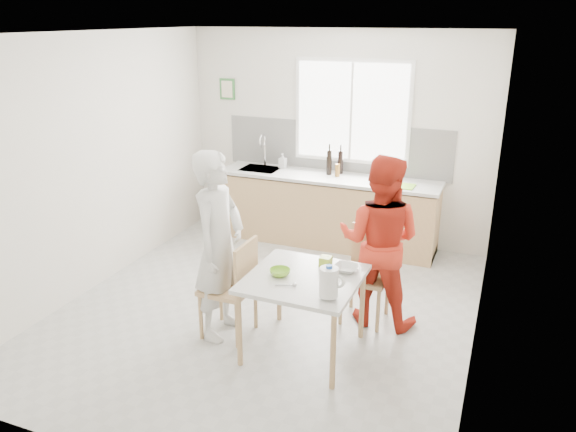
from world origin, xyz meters
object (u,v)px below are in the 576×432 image
at_px(chair_far, 368,269).
at_px(bowl_white, 346,268).
at_px(person_red, 379,241).
at_px(wine_bottle_a, 329,162).
at_px(milk_jug, 329,282).
at_px(person_white, 219,246).
at_px(bowl_green, 280,272).
at_px(dining_table, 304,285).
at_px(wine_bottle_b, 340,162).
at_px(chair_left, 234,284).

relative_size(chair_far, bowl_white, 4.39).
bearing_deg(person_red, wine_bottle_a, -57.66).
xyz_separation_m(bowl_white, wine_bottle_a, (-0.91, 2.31, 0.33)).
bearing_deg(milk_jug, chair_far, 88.65).
distance_m(chair_far, person_white, 1.48).
xyz_separation_m(bowl_green, wine_bottle_a, (-0.40, 2.60, 0.32)).
bearing_deg(dining_table, bowl_green, -167.14).
xyz_separation_m(person_red, wine_bottle_b, (-0.96, 1.87, 0.24)).
distance_m(dining_table, chair_far, 0.90).
distance_m(bowl_green, wine_bottle_a, 2.65).
height_order(chair_left, person_white, person_white).
height_order(chair_left, bowl_white, chair_left).
distance_m(dining_table, wine_bottle_b, 2.72).
height_order(chair_left, milk_jug, milk_jug).
relative_size(person_white, wine_bottle_a, 5.50).
distance_m(person_white, bowl_white, 1.16).
bearing_deg(person_white, chair_left, -90.00).
height_order(dining_table, bowl_white, bowl_white).
distance_m(person_white, wine_bottle_a, 2.55).
relative_size(chair_far, person_red, 0.56).
distance_m(person_white, wine_bottle_b, 2.66).
height_order(person_white, person_red, person_white).
bearing_deg(chair_far, chair_left, -141.41).
bearing_deg(milk_jug, dining_table, 139.18).
height_order(milk_jug, wine_bottle_b, wine_bottle_b).
bearing_deg(wine_bottle_b, chair_left, -94.27).
relative_size(milk_jug, wine_bottle_a, 0.83).
height_order(bowl_green, wine_bottle_a, wine_bottle_a).
bearing_deg(bowl_green, dining_table, 12.86).
bearing_deg(chair_left, bowl_white, 104.34).
xyz_separation_m(person_white, wine_bottle_a, (0.22, 2.54, 0.20)).
bearing_deg(person_white, chair_far, -55.07).
height_order(bowl_white, wine_bottle_a, wine_bottle_a).
bearing_deg(person_white, bowl_green, -94.58).
height_order(chair_left, person_red, person_red).
bearing_deg(wine_bottle_b, chair_far, -65.21).
xyz_separation_m(person_red, milk_jug, (-0.16, -1.06, 0.04)).
bearing_deg(milk_jug, bowl_white, 92.60).
bearing_deg(dining_table, wine_bottle_b, 100.30).
bearing_deg(bowl_white, person_white, -168.64).
relative_size(person_white, milk_jug, 6.63).
height_order(wine_bottle_a, wine_bottle_b, wine_bottle_a).
height_order(person_white, wine_bottle_b, person_white).
bearing_deg(dining_table, chair_left, 178.82).
bearing_deg(chair_left, person_white, -90.00).
relative_size(person_red, bowl_green, 9.26).
bearing_deg(bowl_green, bowl_white, 29.79).
relative_size(bowl_white, wine_bottle_b, 0.71).
bearing_deg(bowl_white, wine_bottle_a, 111.41).
bearing_deg(chair_left, dining_table, 90.00).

